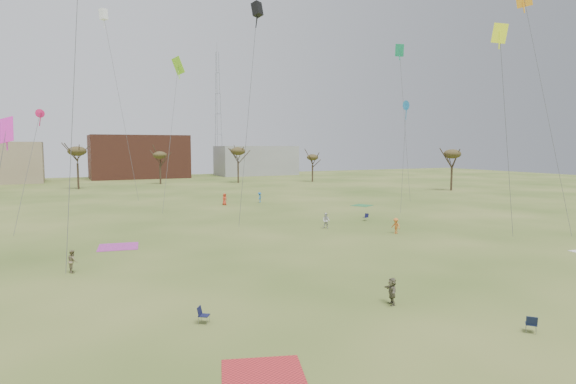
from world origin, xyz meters
name	(u,v)px	position (x,y,z in m)	size (l,w,h in m)	color
ground	(384,312)	(0.00, 0.00, 0.00)	(260.00, 260.00, 0.00)	#355119
spectator_fore_b	(73,261)	(-14.93, 16.32, 0.80)	(0.78, 0.61, 1.61)	#807451
spectator_fore_c	(392,291)	(1.16, 0.86, 0.78)	(1.45, 0.46, 1.56)	#625C46
flyer_mid_b	(396,226)	(15.44, 18.50, 0.80)	(1.04, 0.60, 1.61)	orange
spectator_mid_e	(326,221)	(10.51, 24.23, 0.85)	(0.82, 0.64, 1.69)	silver
flyer_far_b	(225,199)	(7.06, 48.99, 0.89)	(0.87, 0.57, 1.78)	red
flyer_far_c	(260,197)	(13.11, 49.68, 0.82)	(1.06, 0.61, 1.64)	#2363A1
blanket_red	(263,376)	(-8.68, -3.78, 0.00)	(3.22, 3.22, 0.03)	red
blanket_plum	(118,247)	(-11.05, 23.97, 0.00)	(3.39, 3.39, 0.03)	#B0369C
blanket_olive	(362,205)	(25.62, 39.35, 0.00)	(2.67, 2.67, 0.03)	#2D7C42
camp_chair_left	(204,318)	(-9.24, 2.65, 0.26)	(0.73, 0.72, 0.87)	#141738
camp_chair_center	(531,327)	(4.65, -5.36, 0.26)	(0.74, 0.74, 0.87)	#141C38
camp_chair_right	(366,219)	(17.56, 26.86, 0.26)	(0.69, 0.66, 0.87)	#15163B
kites_aloft	(202,35)	(-0.50, 32.96, 21.32)	(50.71, 72.35, 27.86)	#88D723
tree_line	(129,156)	(-2.85, 79.12, 7.09)	(117.44, 49.32, 8.91)	#3A2B1E
building_brick	(139,157)	(5.00, 120.00, 6.00)	(26.00, 16.00, 12.00)	brown
building_grey	(256,160)	(40.00, 118.00, 4.50)	(24.00, 12.00, 9.00)	gray
radio_tower	(218,113)	(30.00, 125.00, 19.21)	(1.51, 1.72, 41.00)	#9EA3A8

